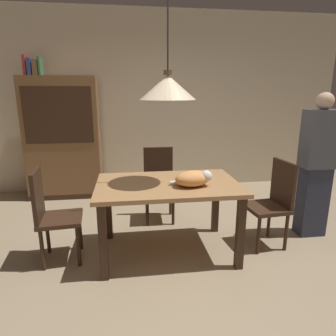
# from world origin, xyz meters

# --- Properties ---
(ground) EXTENTS (10.00, 10.00, 0.00)m
(ground) POSITION_xyz_m (0.00, 0.00, 0.00)
(ground) COLOR #998466
(back_wall) EXTENTS (6.40, 0.10, 2.90)m
(back_wall) POSITION_xyz_m (0.00, 2.65, 1.45)
(back_wall) COLOR beige
(back_wall) RESTS_ON ground
(dining_table) EXTENTS (1.40, 0.90, 0.75)m
(dining_table) POSITION_xyz_m (-0.05, 0.37, 0.65)
(dining_table) COLOR #A87A4C
(dining_table) RESTS_ON ground
(chair_right_side) EXTENTS (0.44, 0.44, 0.93)m
(chair_right_side) POSITION_xyz_m (1.08, 0.38, 0.51)
(chair_right_side) COLOR #382316
(chair_right_side) RESTS_ON ground
(chair_far_back) EXTENTS (0.41, 0.41, 0.93)m
(chair_far_back) POSITION_xyz_m (-0.05, 1.25, 0.51)
(chair_far_back) COLOR #382316
(chair_far_back) RESTS_ON ground
(chair_left_side) EXTENTS (0.44, 0.44, 0.93)m
(chair_left_side) POSITION_xyz_m (-1.18, 0.36, 0.51)
(chair_left_side) COLOR #382316
(chair_left_side) RESTS_ON ground
(cat_sleeping) EXTENTS (0.40, 0.28, 0.16)m
(cat_sleeping) POSITION_xyz_m (0.18, 0.23, 0.83)
(cat_sleeping) COLOR #E59951
(cat_sleeping) RESTS_ON dining_table
(pendant_lamp) EXTENTS (0.52, 0.52, 1.30)m
(pendant_lamp) POSITION_xyz_m (-0.05, 0.37, 1.66)
(pendant_lamp) COLOR beige
(hutch_bookcase) EXTENTS (1.12, 0.45, 1.85)m
(hutch_bookcase) POSITION_xyz_m (-1.41, 2.32, 0.89)
(hutch_bookcase) COLOR brown
(hutch_bookcase) RESTS_ON ground
(book_red_tall) EXTENTS (0.04, 0.22, 0.28)m
(book_red_tall) POSITION_xyz_m (-1.84, 2.32, 1.99)
(book_red_tall) COLOR #B73833
(book_red_tall) RESTS_ON hutch_bookcase
(book_blue_wide) EXTENTS (0.06, 0.24, 0.24)m
(book_blue_wide) POSITION_xyz_m (-1.78, 2.32, 1.97)
(book_blue_wide) COLOR #384C93
(book_blue_wide) RESTS_ON hutch_bookcase
(book_brown_thick) EXTENTS (0.06, 0.24, 0.22)m
(book_brown_thick) POSITION_xyz_m (-1.70, 2.32, 1.96)
(book_brown_thick) COLOR brown
(book_brown_thick) RESTS_ON hutch_bookcase
(book_green_slim) EXTENTS (0.03, 0.20, 0.26)m
(book_green_slim) POSITION_xyz_m (-1.64, 2.32, 1.98)
(book_green_slim) COLOR #427A4C
(book_green_slim) RESTS_ON hutch_bookcase
(person_standing) EXTENTS (0.36, 0.22, 1.62)m
(person_standing) POSITION_xyz_m (1.65, 0.54, 0.82)
(person_standing) COLOR #2D3347
(person_standing) RESTS_ON ground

